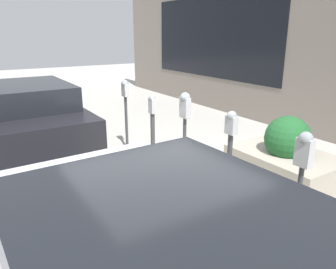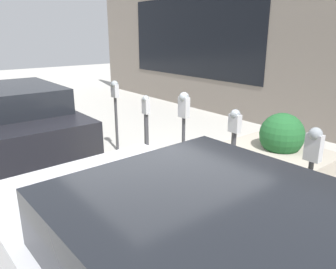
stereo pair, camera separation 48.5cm
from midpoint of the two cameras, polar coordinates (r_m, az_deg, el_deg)
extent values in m
plane|color=#ADAAA3|center=(5.12, 1.51, -9.91)|extent=(40.00, 40.00, 0.00)
cube|color=gold|center=(5.07, 0.75, -9.93)|extent=(19.00, 0.16, 0.04)
cube|color=black|center=(10.63, 8.69, 16.40)|extent=(5.70, 0.02, 2.41)
cylinder|color=#38383D|center=(3.87, 24.90, -12.34)|extent=(0.05, 0.05, 1.06)
cube|color=#B7B7BC|center=(3.61, 26.25, -2.91)|extent=(0.17, 0.09, 0.29)
sphere|color=gray|center=(3.56, 26.55, -0.71)|extent=(0.14, 0.14, 0.14)
cylinder|color=#38383D|center=(4.50, 13.57, -6.67)|extent=(0.07, 0.07, 1.10)
cube|color=#B7B7BC|center=(4.27, 14.19, 1.56)|extent=(0.16, 0.09, 0.24)
sphere|color=gray|center=(4.24, 14.31, 3.10)|extent=(0.13, 0.13, 0.13)
cylinder|color=#38383D|center=(5.10, 5.59, -3.20)|extent=(0.05, 0.05, 1.12)
cube|color=#B7B7BC|center=(4.90, 5.83, 4.64)|extent=(0.18, 0.09, 0.31)
sphere|color=gray|center=(4.87, 5.89, 6.42)|extent=(0.15, 0.15, 0.15)
cylinder|color=#38383D|center=(6.01, -0.36, -0.74)|extent=(0.08, 0.08, 0.96)
cube|color=#B7B7BC|center=(5.85, -0.37, 4.99)|extent=(0.14, 0.09, 0.27)
sphere|color=gray|center=(5.82, -0.38, 6.31)|extent=(0.12, 0.12, 0.12)
cylinder|color=#38383D|center=(6.76, -5.22, 1.95)|extent=(0.06, 0.06, 1.12)
cube|color=#B7B7BC|center=(6.61, -5.39, 7.72)|extent=(0.17, 0.09, 0.26)
sphere|color=gray|center=(6.59, -5.42, 8.83)|extent=(0.15, 0.15, 0.15)
cube|color=#A39989|center=(5.59, 21.95, -5.66)|extent=(1.63, 1.10, 0.56)
sphere|color=#1E5628|center=(5.43, 22.55, -0.71)|extent=(0.70, 0.70, 0.70)
cube|color=black|center=(1.97, 10.08, -18.81)|extent=(2.26, 1.80, 0.41)
cylinder|color=black|center=(3.88, 4.49, -13.93)|extent=(0.67, 0.24, 0.67)
cube|color=black|center=(6.86, -21.87, 2.00)|extent=(3.82, 1.85, 0.66)
cube|color=black|center=(6.60, -22.14, 6.29)|extent=(1.99, 1.63, 0.43)
cylinder|color=black|center=(8.24, -17.48, 2.48)|extent=(0.69, 0.22, 0.69)
cylinder|color=black|center=(6.07, -11.43, -2.25)|extent=(0.69, 0.22, 0.69)
camera|label=1|loc=(0.24, 92.86, -0.89)|focal=35.00mm
camera|label=2|loc=(0.24, -87.14, 0.89)|focal=35.00mm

